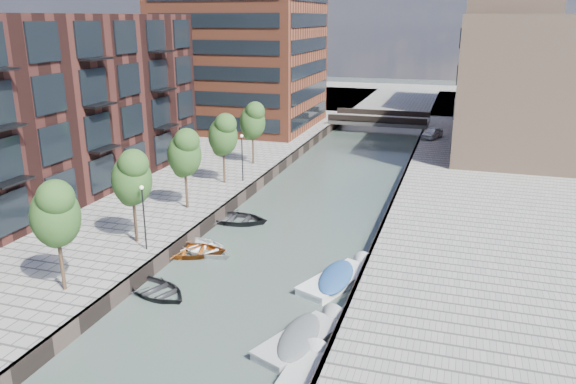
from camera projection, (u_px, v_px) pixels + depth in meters
The scene contains 25 objects.
water at pixel (322, 199), 47.56m from camera, with size 300.00×300.00×0.00m, color #38473F.
quay_right at pixel (525, 212), 42.84m from camera, with size 20.00×140.00×1.00m, color gray.
quay_wall_left at pixel (255, 187), 49.15m from camera, with size 0.25×140.00×1.00m, color #332823.
quay_wall_right at pixel (395, 200), 45.67m from camera, with size 0.25×140.00×1.00m, color #332823.
far_closure at pixel (402, 99), 102.06m from camera, with size 80.00×40.00×1.00m, color gray.
apartment_block at pixel (31, 112), 41.78m from camera, with size 8.00×38.00×14.00m, color black.
tower at pixel (242, 7), 70.42m from camera, with size 18.00×18.00×30.00m, color brown.
tan_block_near at pixel (517, 82), 60.64m from camera, with size 12.00×25.00×14.00m, color tan.
tan_block_far at pixel (505, 57), 84.02m from camera, with size 12.00×20.00×16.00m, color tan.
bridge at pixel (380, 120), 76.29m from camera, with size 13.00×6.00×1.30m.
tree_2 at pixel (55, 212), 28.37m from camera, with size 2.50×2.50×5.95m.
tree_3 at pixel (132, 176), 34.75m from camera, with size 2.50×2.50×5.95m.
tree_4 at pixel (184, 152), 41.12m from camera, with size 2.50×2.50×5.95m.
tree_5 at pixel (223, 134), 47.50m from camera, with size 2.50×2.50×5.95m.
tree_6 at pixel (252, 120), 53.87m from camera, with size 2.50×2.50×5.95m.
lamp_1 at pixel (144, 211), 34.00m from camera, with size 0.24×0.24×4.12m.
lamp_2 at pixel (242, 153), 48.57m from camera, with size 0.24×0.24×4.12m.
sloop_1 at pixel (157, 294), 31.25m from camera, with size 3.12×4.37×0.91m, color black.
sloop_2 at pixel (189, 255), 36.43m from camera, with size 3.43×4.80×1.00m, color #8F400F.
sloop_3 at pixel (204, 252), 36.84m from camera, with size 3.35×4.70×0.97m, color white.
sloop_4 at pixel (235, 222), 42.19m from camera, with size 3.64×5.10×1.06m, color #252427.
motorboat_2 at pixel (304, 376), 23.97m from camera, with size 1.83×4.67×1.53m.
motorboat_3 at pixel (341, 278), 32.66m from camera, with size 3.99×5.96×1.89m.
motorboat_4 at pixel (306, 337), 26.67m from camera, with size 3.75×5.58×1.76m.
car at pixel (432, 133), 66.39m from camera, with size 1.53×3.80×1.29m, color silver.
Camera 1 is at (10.78, -4.01, 14.74)m, focal length 35.00 mm.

